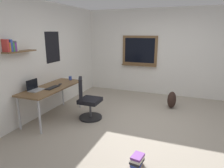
% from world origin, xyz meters
% --- Properties ---
extents(ground_plane, '(5.20, 5.20, 0.00)m').
position_xyz_m(ground_plane, '(0.00, 0.00, 0.00)').
color(ground_plane, '#9E9384').
rests_on(ground_plane, ground).
extents(wall_back, '(5.00, 0.30, 2.60)m').
position_xyz_m(wall_back, '(-0.01, 2.45, 1.30)').
color(wall_back, silver).
rests_on(wall_back, ground).
extents(wall_right, '(0.22, 5.00, 2.60)m').
position_xyz_m(wall_right, '(2.45, 0.03, 1.30)').
color(wall_right, silver).
rests_on(wall_right, ground).
extents(desk, '(1.62, 0.63, 0.73)m').
position_xyz_m(desk, '(-0.29, 2.05, 0.66)').
color(desk, brown).
rests_on(desk, ground).
extents(office_chair, '(0.55, 0.56, 0.95)m').
position_xyz_m(office_chair, '(-0.08, 1.29, 0.41)').
color(office_chair, black).
rests_on(office_chair, ground).
extents(laptop, '(0.31, 0.21, 0.23)m').
position_xyz_m(laptop, '(-0.65, 2.20, 0.78)').
color(laptop, '#ADAFB5').
rests_on(laptop, desk).
extents(keyboard, '(0.37, 0.13, 0.02)m').
position_xyz_m(keyboard, '(-0.37, 1.97, 0.74)').
color(keyboard, black).
rests_on(keyboard, desk).
extents(computer_mouse, '(0.10, 0.06, 0.03)m').
position_xyz_m(computer_mouse, '(-0.09, 1.97, 0.75)').
color(computer_mouse, '#262628').
rests_on(computer_mouse, desk).
extents(coffee_mug, '(0.08, 0.08, 0.09)m').
position_xyz_m(coffee_mug, '(0.42, 2.02, 0.77)').
color(coffee_mug, '#334CA5').
rests_on(coffee_mug, desk).
extents(backpack, '(0.32, 0.22, 0.43)m').
position_xyz_m(backpack, '(1.30, -0.43, 0.22)').
color(backpack, black).
rests_on(backpack, ground).
extents(book_stack_on_floor, '(0.25, 0.19, 0.17)m').
position_xyz_m(book_stack_on_floor, '(-1.31, -0.17, 0.09)').
color(book_stack_on_floor, orange).
rests_on(book_stack_on_floor, ground).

